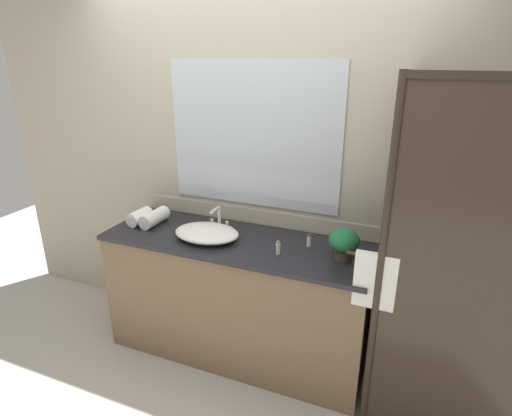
% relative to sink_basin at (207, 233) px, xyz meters
% --- Properties ---
extents(ground_plane, '(8.00, 8.00, 0.00)m').
position_rel_sink_basin_xyz_m(ground_plane, '(0.19, 0.04, -0.94)').
color(ground_plane, '#B7B2A8').
extents(wall_back_with_mirror, '(4.40, 0.06, 2.60)m').
position_rel_sink_basin_xyz_m(wall_back_with_mirror, '(0.19, 0.38, 0.37)').
color(wall_back_with_mirror, '#B2A893').
rests_on(wall_back_with_mirror, ground_plane).
extents(vanity_cabinet, '(1.80, 0.58, 0.90)m').
position_rel_sink_basin_xyz_m(vanity_cabinet, '(0.19, 0.05, -0.49)').
color(vanity_cabinet, brown).
rests_on(vanity_cabinet, ground_plane).
extents(shower_enclosure, '(1.20, 0.59, 2.00)m').
position_rel_sink_basin_xyz_m(shower_enclosure, '(1.46, -0.15, 0.09)').
color(shower_enclosure, '#2D2319').
rests_on(shower_enclosure, ground_plane).
extents(sink_basin, '(0.44, 0.33, 0.08)m').
position_rel_sink_basin_xyz_m(sink_basin, '(0.00, 0.00, 0.00)').
color(sink_basin, white).
rests_on(sink_basin, vanity_cabinet).
extents(faucet, '(0.17, 0.14, 0.17)m').
position_rel_sink_basin_xyz_m(faucet, '(0.00, 0.18, 0.02)').
color(faucet, silver).
rests_on(faucet, vanity_cabinet).
extents(potted_plant, '(0.18, 0.18, 0.19)m').
position_rel_sink_basin_xyz_m(potted_plant, '(0.90, 0.05, 0.07)').
color(potted_plant, '#473828').
rests_on(potted_plant, vanity_cabinet).
extents(amenity_bottle_lotion, '(0.03, 0.03, 0.09)m').
position_rel_sink_basin_xyz_m(amenity_bottle_lotion, '(0.52, -0.04, 0.00)').
color(amenity_bottle_lotion, silver).
rests_on(amenity_bottle_lotion, vanity_cabinet).
extents(amenity_bottle_conditioner, '(0.03, 0.03, 0.08)m').
position_rel_sink_basin_xyz_m(amenity_bottle_conditioner, '(0.66, 0.14, 0.00)').
color(amenity_bottle_conditioner, silver).
rests_on(amenity_bottle_conditioner, vanity_cabinet).
extents(rolled_towel_near_edge, '(0.11, 0.19, 0.10)m').
position_rel_sink_basin_xyz_m(rolled_towel_near_edge, '(-0.57, 0.04, 0.01)').
color(rolled_towel_near_edge, white).
rests_on(rolled_towel_near_edge, vanity_cabinet).
extents(rolled_towel_middle, '(0.11, 0.24, 0.10)m').
position_rel_sink_basin_xyz_m(rolled_towel_middle, '(-0.46, 0.07, 0.01)').
color(rolled_towel_middle, white).
rests_on(rolled_towel_middle, vanity_cabinet).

